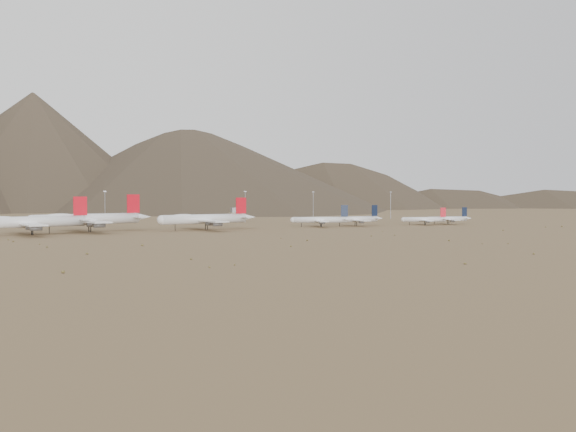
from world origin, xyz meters
name	(u,v)px	position (x,y,z in m)	size (l,w,h in m)	color
ground	(247,232)	(0.00, 0.00, 0.00)	(3000.00, 3000.00, 0.00)	#8B6948
mountain_ridge	(108,134)	(0.00, 900.00, 150.00)	(4400.00, 1000.00, 300.00)	#4D3E2E
widebody_west	(30,222)	(-120.74, 22.67, 7.42)	(71.29, 56.08, 21.53)	white
widebody_centre	(88,219)	(-89.25, 36.82, 7.87)	(74.67, 59.18, 22.84)	white
widebody_east	(205,219)	(-18.49, 29.01, 7.15)	(69.01, 54.05, 20.72)	white
narrowbody_a	(322,220)	(66.18, 31.07, 4.97)	(45.72, 33.62, 15.32)	white
narrowbody_b	(356,219)	(94.41, 31.45, 4.89)	(45.67, 32.95, 15.08)	white
narrowbody_c	(425,219)	(148.70, 22.65, 4.20)	(38.47, 28.37, 12.95)	white
narrowbody_d	(449,219)	(171.16, 23.80, 4.23)	(39.43, 28.48, 13.02)	white
control_tower	(235,216)	(30.00, 120.00, 5.32)	(8.00, 8.00, 12.00)	gray
mast_west	(105,206)	(-71.40, 131.64, 14.20)	(2.00, 0.60, 25.70)	gray
mast_centre	(245,205)	(35.50, 109.03, 14.20)	(2.00, 0.60, 25.70)	gray
mast_east	(313,204)	(111.69, 140.47, 14.20)	(2.00, 0.60, 25.70)	gray
mast_far_east	(391,204)	(183.14, 122.04, 14.20)	(2.00, 0.60, 25.70)	gray
desert_scrub	(312,244)	(-1.78, -96.73, 0.33)	(445.82, 175.38, 0.96)	brown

